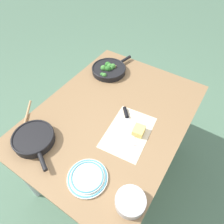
# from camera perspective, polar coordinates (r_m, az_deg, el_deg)

# --- Properties ---
(ground_plane) EXTENTS (14.00, 14.00, 0.00)m
(ground_plane) POSITION_cam_1_polar(r_m,az_deg,el_deg) (1.96, -0.00, -15.33)
(ground_plane) COLOR #51755B
(dining_table_red) EXTENTS (1.24, 0.92, 0.77)m
(dining_table_red) POSITION_cam_1_polar(r_m,az_deg,el_deg) (1.38, -0.00, -2.85)
(dining_table_red) COLOR olive
(dining_table_red) RESTS_ON ground_plane
(skillet_broccoli) EXTENTS (0.38, 0.27, 0.08)m
(skillet_broccoli) POSITION_cam_1_polar(r_m,az_deg,el_deg) (1.62, -0.89, 12.16)
(skillet_broccoli) COLOR black
(skillet_broccoli) RESTS_ON dining_table_red
(skillet_eggs) EXTENTS (0.24, 0.33, 0.05)m
(skillet_eggs) POSITION_cam_1_polar(r_m,az_deg,el_deg) (1.25, -21.45, -7.12)
(skillet_eggs) COLOR black
(skillet_eggs) RESTS_ON dining_table_red
(wooden_spoon) EXTENTS (0.30, 0.24, 0.02)m
(wooden_spoon) POSITION_cam_1_polar(r_m,az_deg,el_deg) (1.35, -23.87, -3.86)
(wooden_spoon) COLOR tan
(wooden_spoon) RESTS_ON dining_table_red
(parchment_sheet) EXTENTS (0.38, 0.28, 0.00)m
(parchment_sheet) POSITION_cam_1_polar(r_m,az_deg,el_deg) (1.22, 4.69, -5.74)
(parchment_sheet) COLOR beige
(parchment_sheet) RESTS_ON dining_table_red
(grater_knife) EXTENTS (0.23, 0.22, 0.02)m
(grater_knife) POSITION_cam_1_polar(r_m,az_deg,el_deg) (1.27, 4.50, -2.26)
(grater_knife) COLOR silver
(grater_knife) RESTS_ON dining_table_red
(cheese_block) EXTENTS (0.09, 0.07, 0.04)m
(cheese_block) POSITION_cam_1_polar(r_m,az_deg,el_deg) (1.21, 7.64, -5.31)
(cheese_block) COLOR #EACC66
(cheese_block) RESTS_ON dining_table_red
(dinner_plate_stack) EXTENTS (0.21, 0.21, 0.03)m
(dinner_plate_stack) POSITION_cam_1_polar(r_m,az_deg,el_deg) (1.08, -7.03, -18.06)
(dinner_plate_stack) COLOR silver
(dinner_plate_stack) RESTS_ON dining_table_red
(prep_bowl_steel) EXTENTS (0.14, 0.14, 0.05)m
(prep_bowl_steel) POSITION_cam_1_polar(r_m,az_deg,el_deg) (1.02, 5.26, -24.17)
(prep_bowl_steel) COLOR #B7B7BC
(prep_bowl_steel) RESTS_ON dining_table_red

